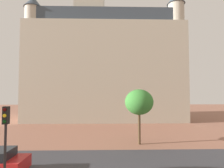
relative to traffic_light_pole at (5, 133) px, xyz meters
name	(u,v)px	position (x,y,z in m)	size (l,w,h in m)	color
ground_plane	(117,161)	(5.89, 4.59, -3.18)	(120.00, 120.00, 0.00)	#93604C
street_asphalt_strip	(117,164)	(5.89, 3.93, -3.17)	(120.00, 6.28, 0.00)	#38383D
landmark_building	(103,63)	(4.30, 25.84, 7.94)	(28.90, 11.71, 36.52)	#B2A893
traffic_light_pole	(5,133)	(0.00, 0.00, 0.00)	(0.28, 0.34, 4.54)	black
tree_curb_far	(139,102)	(8.39, 8.74, 1.05)	(2.89, 2.89, 5.55)	#4C3823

